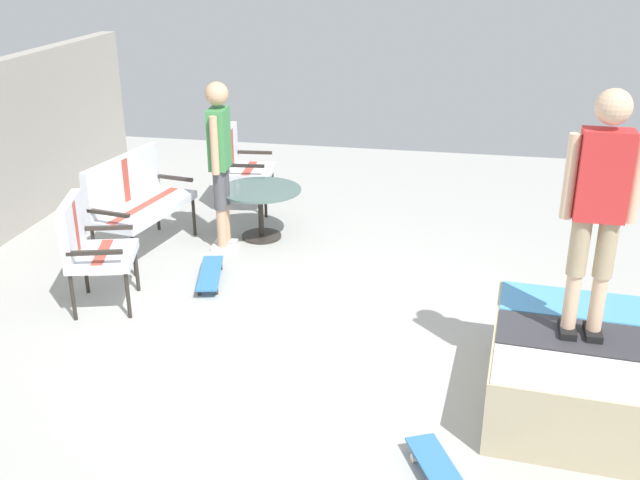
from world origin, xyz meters
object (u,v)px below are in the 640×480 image
(skate_ramp, at_px, (584,371))
(person_skater, at_px, (600,198))
(skateboard_by_bench, at_px, (210,274))
(person_watching, at_px, (220,153))
(patio_table, at_px, (261,203))
(patio_chair_near_house, at_px, (240,161))
(patio_bench, at_px, (134,195))
(patio_chair_by_wall, at_px, (88,243))
(skateboard_spare, at_px, (443,477))

(skate_ramp, distance_m, person_skater, 1.28)
(skate_ramp, xyz_separation_m, skateboard_by_bench, (1.45, 3.27, -0.19))
(person_watching, bearing_deg, skateboard_by_bench, -171.30)
(patio_table, xyz_separation_m, person_watching, (-0.36, 0.32, 0.65))
(patio_chair_near_house, xyz_separation_m, person_skater, (-3.50, -3.51, 0.94))
(person_skater, xyz_separation_m, skateboard_by_bench, (1.42, 3.21, -1.47))
(patio_bench, distance_m, person_skater, 4.78)
(patio_chair_near_house, bearing_deg, skate_ramp, -134.63)
(patio_chair_by_wall, relative_size, skateboard_spare, 1.26)
(patio_chair_by_wall, height_order, person_skater, person_skater)
(patio_bench, height_order, person_watching, person_watching)
(skate_ramp, distance_m, patio_chair_by_wall, 4.23)
(patio_chair_near_house, xyz_separation_m, skateboard_spare, (-4.61, -2.64, -0.53))
(patio_bench, bearing_deg, person_skater, -115.80)
(patio_table, height_order, person_watching, person_watching)
(skateboard_by_bench, bearing_deg, patio_bench, 58.52)
(skate_ramp, height_order, patio_chair_near_house, patio_chair_near_house)
(patio_table, height_order, person_skater, person_skater)
(patio_table, bearing_deg, patio_chair_near_house, 29.31)
(patio_chair_near_house, height_order, person_watching, person_watching)
(skateboard_spare, bearing_deg, patio_chair_by_wall, 59.96)
(patio_bench, xyz_separation_m, person_watching, (0.23, -0.88, 0.44))
(skate_ramp, relative_size, person_skater, 1.21)
(patio_bench, distance_m, skateboard_spare, 4.63)
(patio_chair_near_house, height_order, patio_chair_by_wall, same)
(skateboard_spare, bearing_deg, patio_bench, 46.80)
(person_watching, bearing_deg, skateboard_spare, -143.84)
(skateboard_spare, bearing_deg, skateboard_by_bench, 42.79)
(skate_ramp, height_order, patio_table, patio_table)
(patio_chair_by_wall, xyz_separation_m, patio_table, (1.88, -1.05, -0.21))
(skateboard_by_bench, bearing_deg, person_skater, -113.88)
(person_watching, height_order, person_skater, person_skater)
(patio_chair_by_wall, xyz_separation_m, skateboard_spare, (-1.85, -3.21, -0.53))
(patio_chair_by_wall, bearing_deg, skateboard_spare, -120.04)
(patio_chair_by_wall, distance_m, person_watching, 1.75)
(patio_chair_near_house, bearing_deg, person_skater, -134.94)
(patio_chair_near_house, xyz_separation_m, patio_chair_by_wall, (-2.76, 0.56, 0.00))
(skateboard_spare, bearing_deg, patio_chair_near_house, 29.83)
(patio_bench, bearing_deg, patio_chair_near_house, -25.78)
(patio_bench, bearing_deg, person_watching, -75.05)
(skateboard_spare, bearing_deg, skate_ramp, -40.77)
(patio_chair_by_wall, bearing_deg, skate_ramp, -100.59)
(skate_ramp, distance_m, skateboard_spare, 1.44)
(patio_chair_near_house, relative_size, patio_chair_by_wall, 1.00)
(patio_table, bearing_deg, patio_bench, 116.22)
(skate_ramp, relative_size, patio_bench, 1.56)
(patio_chair_by_wall, relative_size, person_skater, 0.60)
(skateboard_by_bench, bearing_deg, person_watching, 8.70)
(patio_chair_near_house, distance_m, patio_chair_by_wall, 2.81)
(patio_chair_by_wall, xyz_separation_m, skateboard_by_bench, (0.67, -0.87, -0.53))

